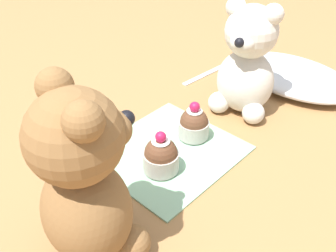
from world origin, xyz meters
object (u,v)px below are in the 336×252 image
cupcake_near_tan_bear (161,156)px  teddy_bear_tan (85,181)px  cupcake_near_cream_bear (194,124)px  teddy_bear_cream (247,63)px  teaspoon (204,74)px

cupcake_near_tan_bear → teddy_bear_tan: bearing=-77.5°
cupcake_near_cream_bear → cupcake_near_tan_bear: size_ratio=0.97×
teddy_bear_cream → cupcake_near_tan_bear: teddy_bear_cream is taller
cupcake_near_cream_bear → cupcake_near_tan_bear: cupcake_near_tan_bear is taller
cupcake_near_cream_bear → teaspoon: 0.23m
teddy_bear_cream → teddy_bear_tan: (0.04, -0.40, 0.01)m
teddy_bear_cream → cupcake_near_cream_bear: teddy_bear_cream is taller
teddy_bear_cream → cupcake_near_tan_bear: bearing=-99.5°
teddy_bear_cream → cupcake_near_cream_bear: 0.15m
teddy_bear_tan → cupcake_near_tan_bear: bearing=-63.4°
cupcake_near_cream_bear → teddy_bear_tan: bearing=-78.5°
cupcake_near_cream_bear → cupcake_near_tan_bear: bearing=-80.1°
cupcake_near_cream_bear → teaspoon: size_ratio=0.53×
teddy_bear_tan → cupcake_near_tan_bear: (-0.04, 0.16, -0.08)m
teddy_bear_cream → cupcake_near_cream_bear: bearing=-105.4°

